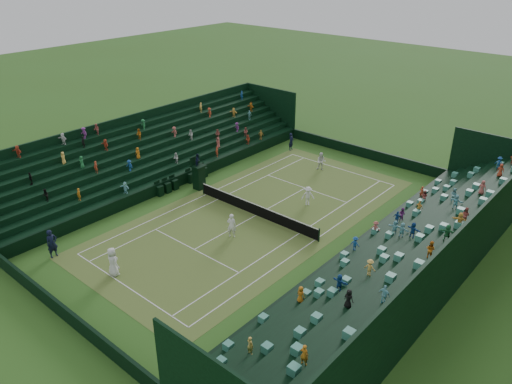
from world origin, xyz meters
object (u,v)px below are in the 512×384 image
at_px(player_far_west, 321,161).
at_px(player_near_east, 232,225).
at_px(umpire_chair, 199,174).
at_px(tennis_net, 256,209).
at_px(player_far_east, 308,196).
at_px(player_near_west, 113,262).

bearing_deg(player_far_west, player_near_east, -105.72).
bearing_deg(umpire_chair, tennis_net, -3.93).
height_order(umpire_chair, player_far_east, umpire_chair).
distance_m(player_near_east, player_far_east, 7.61).
bearing_deg(player_far_east, umpire_chair, 158.71).
bearing_deg(umpire_chair, player_far_west, 61.15).
bearing_deg(player_far_west, umpire_chair, -142.63).
height_order(tennis_net, player_far_west, player_far_west).
bearing_deg(player_far_east, player_near_east, -142.48).
distance_m(player_near_west, player_far_east, 16.07).
relative_size(tennis_net, player_near_west, 6.06).
height_order(umpire_chair, player_near_west, umpire_chair).
relative_size(player_near_west, player_far_west, 1.15).
distance_m(tennis_net, player_near_east, 3.58).
relative_size(player_near_east, player_far_west, 1.08).
bearing_deg(tennis_net, umpire_chair, 176.07).
distance_m(umpire_chair, player_far_east, 9.45).
bearing_deg(umpire_chair, player_near_west, -66.93).
height_order(umpire_chair, player_far_west, umpire_chair).
distance_m(umpire_chair, player_near_west, 13.16).
distance_m(player_far_west, player_far_east, 7.25).
xyz_separation_m(player_far_west, player_far_east, (3.17, -6.52, -0.05)).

